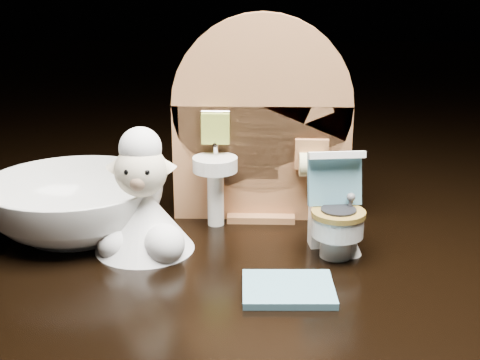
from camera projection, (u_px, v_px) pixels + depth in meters
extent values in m
cube|color=black|center=(260.00, 318.00, 0.46)|extent=(2.50, 2.50, 0.10)
cube|color=#A76C42|center=(262.00, 162.00, 0.49)|extent=(0.13, 0.02, 0.09)
cylinder|color=#A76C42|center=(262.00, 104.00, 0.48)|extent=(0.13, 0.02, 0.13)
cube|color=#A76C42|center=(261.00, 213.00, 0.51)|extent=(0.05, 0.04, 0.01)
cylinder|color=white|center=(216.00, 196.00, 0.48)|extent=(0.01, 0.01, 0.04)
cylinder|color=white|center=(215.00, 164.00, 0.47)|extent=(0.03, 0.03, 0.01)
cylinder|color=silver|center=(216.00, 147.00, 0.48)|extent=(0.00, 0.00, 0.01)
cube|color=#95A339|center=(215.00, 128.00, 0.47)|extent=(0.02, 0.01, 0.02)
cube|color=#A76C42|center=(312.00, 154.00, 0.48)|extent=(0.02, 0.01, 0.02)
cylinder|color=#F6EDAB|center=(312.00, 165.00, 0.48)|extent=(0.02, 0.02, 0.02)
cylinder|color=white|center=(336.00, 245.00, 0.44)|extent=(0.02, 0.02, 0.02)
cylinder|color=white|center=(338.00, 225.00, 0.43)|extent=(0.03, 0.03, 0.01)
cylinder|color=olive|center=(338.00, 213.00, 0.43)|extent=(0.03, 0.03, 0.00)
cube|color=white|center=(330.00, 216.00, 0.45)|extent=(0.03, 0.02, 0.04)
cube|color=#5A94AA|center=(335.00, 179.00, 0.43)|extent=(0.04, 0.02, 0.04)
cube|color=white|center=(337.00, 155.00, 0.43)|extent=(0.04, 0.01, 0.01)
cylinder|color=#8ED323|center=(344.00, 179.00, 0.44)|extent=(0.01, 0.01, 0.01)
cube|color=#5A94AA|center=(288.00, 289.00, 0.39)|extent=(0.05, 0.05, 0.00)
cone|color=white|center=(349.00, 240.00, 0.44)|extent=(0.02, 0.02, 0.02)
cylinder|color=#59595B|center=(350.00, 215.00, 0.43)|extent=(0.00, 0.00, 0.02)
sphere|color=#59595B|center=(351.00, 197.00, 0.43)|extent=(0.01, 0.01, 0.01)
cone|color=white|center=(144.00, 218.00, 0.44)|extent=(0.07, 0.07, 0.04)
sphere|color=white|center=(164.00, 244.00, 0.43)|extent=(0.03, 0.03, 0.03)
sphere|color=white|center=(114.00, 244.00, 0.43)|extent=(0.02, 0.02, 0.02)
sphere|color=#F9E6C3|center=(141.00, 171.00, 0.43)|extent=(0.03, 0.03, 0.03)
sphere|color=tan|center=(138.00, 182.00, 0.42)|extent=(0.01, 0.01, 0.01)
sphere|color=white|center=(140.00, 148.00, 0.43)|extent=(0.03, 0.03, 0.03)
cone|color=#F9E6C3|center=(117.00, 163.00, 0.43)|extent=(0.02, 0.01, 0.02)
cone|color=#F9E6C3|center=(165.00, 163.00, 0.43)|extent=(0.02, 0.01, 0.02)
sphere|color=black|center=(127.00, 172.00, 0.42)|extent=(0.00, 0.00, 0.00)
sphere|color=black|center=(147.00, 172.00, 0.42)|extent=(0.00, 0.00, 0.00)
imported|color=white|center=(75.00, 206.00, 0.47)|extent=(0.15, 0.15, 0.04)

